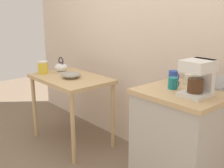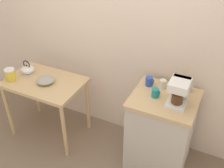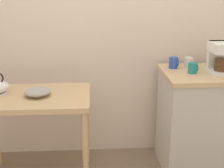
{
  "view_description": "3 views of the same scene",
  "coord_description": "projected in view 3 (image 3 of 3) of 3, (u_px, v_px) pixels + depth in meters",
  "views": [
    {
      "loc": [
        1.93,
        -1.7,
        1.52
      ],
      "look_at": [
        0.02,
        -0.03,
        0.83
      ],
      "focal_mm": 45.23,
      "sensor_mm": 36.0,
      "label": 1
    },
    {
      "loc": [
        1.21,
        -2.07,
        2.48
      ],
      "look_at": [
        0.22,
        -0.02,
        0.97
      ],
      "focal_mm": 43.09,
      "sensor_mm": 36.0,
      "label": 2
    },
    {
      "loc": [
        -0.17,
        -2.41,
        1.63
      ],
      "look_at": [
        -0.02,
        -0.02,
        0.85
      ],
      "focal_mm": 50.09,
      "sensor_mm": 36.0,
      "label": 3
    }
  ],
  "objects": [
    {
      "name": "back_wall",
      "position": [
        121.0,
        9.0,
        2.83
      ],
      "size": [
        4.4,
        0.1,
        2.8
      ],
      "primitive_type": "cube",
      "color": "beige",
      "rests_on": "ground_plane"
    },
    {
      "name": "bowl_stoneware",
      "position": [
        37.0,
        92.0,
        2.45
      ],
      "size": [
        0.21,
        0.21,
        0.07
      ],
      "color": "#9E998C",
      "rests_on": "wooden_table"
    },
    {
      "name": "mug_blue",
      "position": [
        174.0,
        63.0,
        2.73
      ],
      "size": [
        0.08,
        0.08,
        0.1
      ],
      "color": "#2D4CAD",
      "rests_on": "kitchen_counter"
    },
    {
      "name": "mug_small_cream",
      "position": [
        189.0,
        62.0,
        2.77
      ],
      "size": [
        0.08,
        0.07,
        0.09
      ],
      "color": "beige",
      "rests_on": "kitchen_counter"
    },
    {
      "name": "table_clock",
      "position": [
        213.0,
        60.0,
        2.83
      ],
      "size": [
        0.11,
        0.05,
        0.12
      ],
      "color": "#B2B5BA",
      "rests_on": "kitchen_counter"
    },
    {
      "name": "wooden_table",
      "position": [
        34.0,
        107.0,
        2.51
      ],
      "size": [
        0.91,
        0.6,
        0.78
      ],
      "color": "tan",
      "rests_on": "ground_plane"
    },
    {
      "name": "coffee_maker",
      "position": [
        220.0,
        56.0,
        2.57
      ],
      "size": [
        0.18,
        0.22,
        0.26
      ],
      "color": "white",
      "rests_on": "kitchen_counter"
    },
    {
      "name": "kitchen_counter",
      "position": [
        198.0,
        121.0,
        2.77
      ],
      "size": [
        0.65,
        0.6,
        0.91
      ],
      "color": "#BCB7AD",
      "rests_on": "ground_plane"
    },
    {
      "name": "mug_dark_teal",
      "position": [
        193.0,
        68.0,
        2.59
      ],
      "size": [
        0.08,
        0.07,
        0.09
      ],
      "color": "teal",
      "rests_on": "kitchen_counter"
    }
  ]
}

